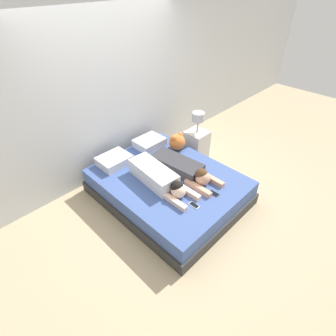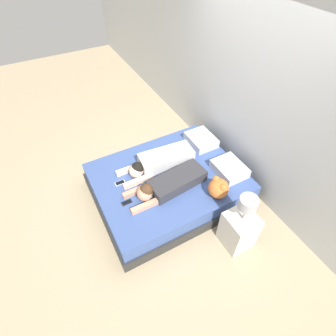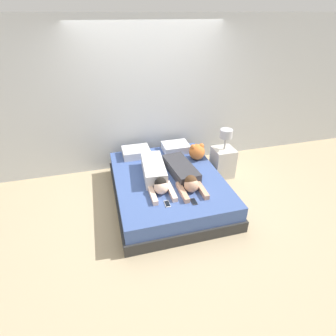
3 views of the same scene
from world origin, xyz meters
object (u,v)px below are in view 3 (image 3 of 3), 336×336
(bed, at_px, (168,187))
(person_left, at_px, (155,173))
(cell_phone_right, at_px, (194,202))
(pillow_head_right, at_px, (176,147))
(pillow_head_left, at_px, (136,152))
(cell_phone_left, at_px, (167,204))
(nightstand, at_px, (223,160))
(person_right, at_px, (184,173))
(plush_toy, at_px, (197,151))

(bed, relative_size, person_left, 1.85)
(bed, height_order, person_left, person_left)
(person_left, height_order, cell_phone_right, person_left)
(pillow_head_right, relative_size, person_left, 0.41)
(bed, relative_size, pillow_head_left, 4.49)
(cell_phone_left, height_order, nightstand, nightstand)
(person_left, height_order, cell_phone_left, person_left)
(bed, bearing_deg, cell_phone_right, -76.61)
(bed, xyz_separation_m, nightstand, (1.13, 0.39, 0.12))
(cell_phone_left, distance_m, nightstand, 1.69)
(pillow_head_right, height_order, person_right, person_right)
(person_left, height_order, nightstand, nightstand)
(person_left, bearing_deg, pillow_head_right, 55.57)
(pillow_head_right, xyz_separation_m, cell_phone_left, (-0.56, -1.46, -0.06))
(pillow_head_left, xyz_separation_m, cell_phone_right, (0.53, -1.51, -0.06))
(person_right, distance_m, nightstand, 1.06)
(pillow_head_right, bearing_deg, cell_phone_left, -110.80)
(nightstand, bearing_deg, pillow_head_right, 151.83)
(pillow_head_left, xyz_separation_m, person_left, (0.16, -0.84, 0.04))
(pillow_head_left, relative_size, cell_phone_right, 3.32)
(pillow_head_right, distance_m, nightstand, 0.88)
(bed, distance_m, cell_phone_right, 0.75)
(person_left, distance_m, cell_phone_right, 0.78)
(person_left, bearing_deg, cell_phone_right, -60.83)
(cell_phone_right, xyz_separation_m, plush_toy, (0.46, 1.11, 0.14))
(person_right, distance_m, plush_toy, 0.67)
(pillow_head_right, distance_m, cell_phone_left, 1.56)
(bed, bearing_deg, cell_phone_left, -106.14)
(person_right, height_order, plush_toy, plush_toy)
(person_left, bearing_deg, bed, 8.71)
(cell_phone_left, xyz_separation_m, plush_toy, (0.82, 1.07, 0.14))
(plush_toy, height_order, nightstand, nightstand)
(plush_toy, xyz_separation_m, nightstand, (0.51, -0.01, -0.23))
(person_left, distance_m, person_right, 0.43)
(pillow_head_right, bearing_deg, nightstand, -28.17)
(pillow_head_right, relative_size, cell_phone_right, 3.32)
(bed, relative_size, plush_toy, 7.39)
(person_right, xyz_separation_m, plush_toy, (0.41, 0.53, 0.05))
(bed, relative_size, cell_phone_right, 14.93)
(person_right, bearing_deg, cell_phone_left, -127.11)
(person_right, bearing_deg, pillow_head_left, 122.12)
(pillow_head_left, distance_m, cell_phone_left, 1.47)
(cell_phone_right, relative_size, plush_toy, 0.50)
(pillow_head_left, xyz_separation_m, nightstand, (1.50, -0.41, -0.15))
(person_left, bearing_deg, nightstand, 17.61)
(person_right, bearing_deg, cell_phone_right, -94.69)
(person_right, bearing_deg, pillow_head_right, 80.84)
(plush_toy, bearing_deg, pillow_head_right, 123.32)
(pillow_head_left, distance_m, cell_phone_right, 1.60)
(cell_phone_left, bearing_deg, pillow_head_left, 96.80)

